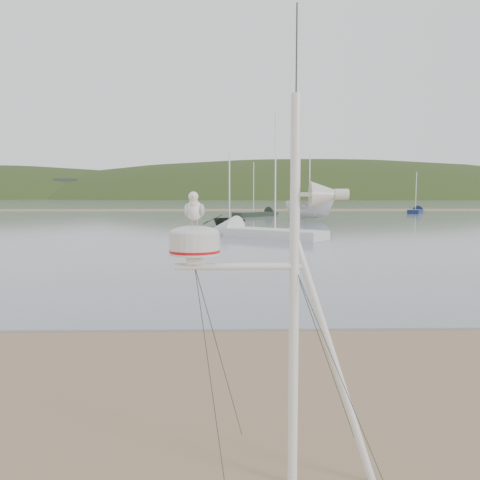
{
  "coord_description": "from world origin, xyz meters",
  "views": [
    {
      "loc": [
        1.54,
        -5.73,
        2.71
      ],
      "look_at": [
        1.68,
        1.0,
        2.08
      ],
      "focal_mm": 38.0,
      "sensor_mm": 36.0,
      "label": 1
    }
  ],
  "objects_px": {
    "mast_rig": "(288,377)",
    "sailboat_dark_mid": "(264,214)",
    "boat_dark": "(230,196)",
    "sailboat_blue_far": "(417,211)",
    "sailboat_white_near": "(244,232)",
    "boat_white": "(309,193)"
  },
  "relations": [
    {
      "from": "mast_rig",
      "to": "sailboat_dark_mid",
      "type": "xyz_separation_m",
      "value": [
        3.46,
        52.51,
        -0.74
      ]
    },
    {
      "from": "boat_dark",
      "to": "sailboat_dark_mid",
      "type": "bearing_deg",
      "value": 60.91
    },
    {
      "from": "mast_rig",
      "to": "sailboat_blue_far",
      "type": "height_order",
      "value": "sailboat_blue_far"
    },
    {
      "from": "sailboat_white_near",
      "to": "sailboat_dark_mid",
      "type": "bearing_deg",
      "value": 83.24
    },
    {
      "from": "boat_white",
      "to": "sailboat_blue_far",
      "type": "bearing_deg",
      "value": -5.95
    },
    {
      "from": "boat_dark",
      "to": "sailboat_blue_far",
      "type": "relative_size",
      "value": 0.85
    },
    {
      "from": "mast_rig",
      "to": "boat_dark",
      "type": "bearing_deg",
      "value": 90.81
    },
    {
      "from": "boat_dark",
      "to": "sailboat_white_near",
      "type": "distance_m",
      "value": 8.11
    },
    {
      "from": "mast_rig",
      "to": "sailboat_white_near",
      "type": "xyz_separation_m",
      "value": [
        0.39,
        26.56,
        -0.75
      ]
    },
    {
      "from": "sailboat_white_near",
      "to": "sailboat_dark_mid",
      "type": "relative_size",
      "value": 1.23
    },
    {
      "from": "boat_dark",
      "to": "sailboat_blue_far",
      "type": "xyz_separation_m",
      "value": [
        24.19,
        26.08,
        -2.14
      ]
    },
    {
      "from": "mast_rig",
      "to": "sailboat_dark_mid",
      "type": "height_order",
      "value": "sailboat_dark_mid"
    },
    {
      "from": "boat_dark",
      "to": "sailboat_dark_mid",
      "type": "relative_size",
      "value": 0.74
    },
    {
      "from": "boat_dark",
      "to": "mast_rig",
      "type": "bearing_deg",
      "value": -106.03
    },
    {
      "from": "boat_white",
      "to": "sailboat_blue_far",
      "type": "xyz_separation_m",
      "value": [
        16.51,
        16.24,
        -2.38
      ]
    },
    {
      "from": "boat_white",
      "to": "sailboat_white_near",
      "type": "distance_m",
      "value": 19.04
    },
    {
      "from": "mast_rig",
      "to": "boat_white",
      "type": "height_order",
      "value": "boat_white"
    },
    {
      "from": "boat_white",
      "to": "sailboat_dark_mid",
      "type": "height_order",
      "value": "sailboat_dark_mid"
    },
    {
      "from": "mast_rig",
      "to": "sailboat_white_near",
      "type": "bearing_deg",
      "value": 89.17
    },
    {
      "from": "boat_dark",
      "to": "sailboat_white_near",
      "type": "bearing_deg",
      "value": -100.46
    },
    {
      "from": "boat_dark",
      "to": "boat_white",
      "type": "relative_size",
      "value": 0.91
    },
    {
      "from": "mast_rig",
      "to": "boat_dark",
      "type": "xyz_separation_m",
      "value": [
        -0.48,
        34.34,
        1.4
      ]
    }
  ]
}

